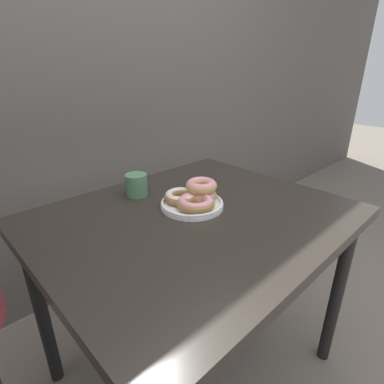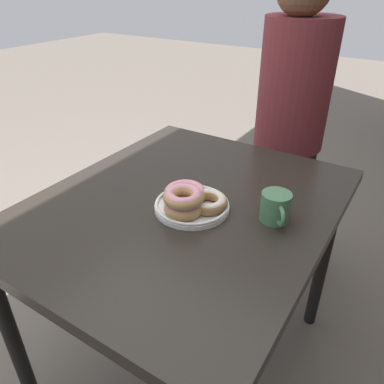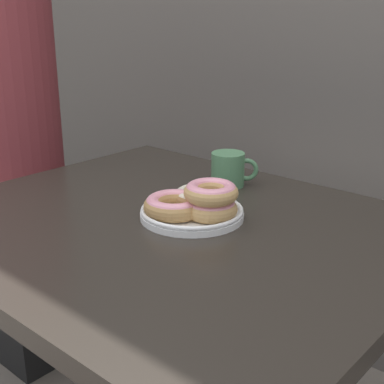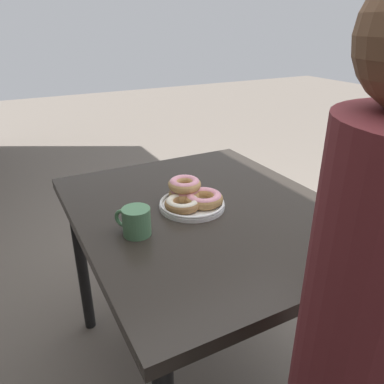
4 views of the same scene
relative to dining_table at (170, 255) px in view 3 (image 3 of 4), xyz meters
name	(u,v)px [view 3 (image 3 of 4)]	position (x,y,z in m)	size (l,w,h in m)	color
dining_table	(170,255)	(0.00, 0.00, 0.00)	(1.05, 0.88, 0.77)	#28231E
donut_plate	(195,203)	(0.04, 0.04, 0.12)	(0.25, 0.23, 0.09)	white
coffee_mug	(229,169)	(-0.05, 0.28, 0.13)	(0.11, 0.10, 0.09)	#4C7F56
person_figure	(12,156)	(-0.76, 0.07, 0.08)	(0.34, 0.31, 1.45)	black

